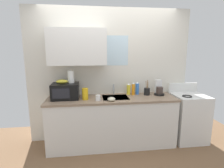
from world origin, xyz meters
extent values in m
cube|color=silver|center=(0.00, 0.35, 1.25)|extent=(3.06, 0.10, 2.50)
cube|color=white|center=(-0.58, 0.14, 1.79)|extent=(1.00, 0.32, 0.62)
cube|color=silver|center=(0.06, 0.31, 1.73)|extent=(0.56, 0.02, 0.55)
cube|color=white|center=(0.00, 0.00, 0.43)|extent=(2.26, 0.60, 0.86)
cube|color=#8C725B|center=(0.00, 0.00, 0.88)|extent=(2.29, 0.63, 0.03)
cube|color=#9EA0A5|center=(0.06, 0.02, 0.83)|extent=(0.46, 0.38, 0.14)
cylinder|color=#B2B5BA|center=(0.06, 0.24, 1.00)|extent=(0.03, 0.03, 0.20)
cube|color=white|center=(1.49, 0.00, 0.45)|extent=(0.60, 0.60, 0.90)
torus|color=black|center=(1.37, -0.10, 0.91)|extent=(0.17, 0.17, 0.02)
cube|color=white|center=(1.49, 0.28, 0.99)|extent=(0.60, 0.04, 0.18)
cube|color=black|center=(-0.81, 0.05, 1.04)|extent=(0.46, 0.34, 0.27)
cube|color=black|center=(-0.86, -0.12, 1.04)|extent=(0.28, 0.01, 0.17)
ellipsoid|color=gold|center=(-0.86, 0.05, 1.20)|extent=(0.20, 0.11, 0.07)
cylinder|color=white|center=(-0.71, 0.10, 1.28)|extent=(0.11, 0.11, 0.22)
cylinder|color=black|center=(0.91, 0.08, 0.92)|extent=(0.19, 0.19, 0.03)
cylinder|color=#3F332D|center=(0.91, 0.07, 1.00)|extent=(0.12, 0.12, 0.13)
cube|color=silver|center=(0.91, 0.15, 1.05)|extent=(0.11, 0.09, 0.26)
cylinder|color=yellow|center=(0.34, 0.19, 0.99)|extent=(0.07, 0.07, 0.19)
cone|color=white|center=(0.34, 0.19, 1.11)|extent=(0.05, 0.05, 0.04)
cylinder|color=orange|center=(0.43, 0.16, 1.00)|extent=(0.06, 0.06, 0.21)
cone|color=white|center=(0.43, 0.16, 1.13)|extent=(0.04, 0.04, 0.04)
cylinder|color=blue|center=(0.51, 0.19, 1.01)|extent=(0.07, 0.07, 0.21)
cone|color=white|center=(0.51, 0.19, 1.13)|extent=(0.05, 0.05, 0.04)
cylinder|color=gold|center=(-0.47, -0.05, 1.00)|extent=(0.10, 0.10, 0.20)
cylinder|color=white|center=(-0.26, -0.14, 0.95)|extent=(0.08, 0.08, 0.09)
cylinder|color=black|center=(0.68, 0.12, 0.97)|extent=(0.11, 0.11, 0.13)
cylinder|color=olive|center=(0.67, 0.12, 1.05)|extent=(0.03, 0.02, 0.23)
cylinder|color=olive|center=(0.70, 0.13, 1.04)|extent=(0.02, 0.01, 0.21)
cylinder|color=olive|center=(0.68, 0.10, 1.06)|extent=(0.02, 0.02, 0.25)
ellipsoid|color=beige|center=(-0.04, -0.20, 0.93)|extent=(0.13, 0.13, 0.06)
camera|label=1|loc=(-0.39, -3.03, 1.75)|focal=28.42mm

